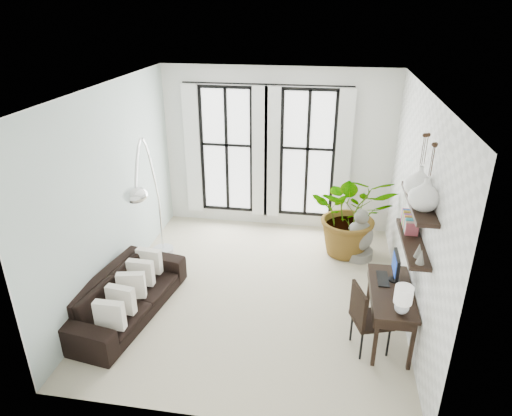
% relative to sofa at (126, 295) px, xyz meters
% --- Properties ---
extents(floor, '(5.00, 5.00, 0.00)m').
position_rel_sofa_xyz_m(floor, '(1.80, 0.86, -0.32)').
color(floor, beige).
rests_on(floor, ground).
extents(ceiling, '(5.00, 5.00, 0.00)m').
position_rel_sofa_xyz_m(ceiling, '(1.80, 0.86, 2.88)').
color(ceiling, white).
rests_on(ceiling, wall_back).
extents(wall_left, '(0.00, 5.00, 5.00)m').
position_rel_sofa_xyz_m(wall_left, '(-0.45, 0.86, 1.28)').
color(wall_left, '#B3C8C1').
rests_on(wall_left, floor).
extents(wall_right, '(0.00, 5.00, 5.00)m').
position_rel_sofa_xyz_m(wall_right, '(4.05, 0.86, 1.28)').
color(wall_right, white).
rests_on(wall_right, floor).
extents(wall_back, '(4.50, 0.00, 4.50)m').
position_rel_sofa_xyz_m(wall_back, '(1.80, 3.36, 1.28)').
color(wall_back, white).
rests_on(wall_back, floor).
extents(windows, '(3.26, 0.13, 2.65)m').
position_rel_sofa_xyz_m(windows, '(1.60, 3.29, 1.24)').
color(windows, white).
rests_on(windows, wall_back).
extents(wall_shelves, '(0.25, 1.30, 0.60)m').
position_rel_sofa_xyz_m(wall_shelves, '(3.91, 0.12, 1.40)').
color(wall_shelves, black).
rests_on(wall_shelves, wall_right).
extents(sofa, '(1.20, 2.32, 0.65)m').
position_rel_sofa_xyz_m(sofa, '(0.00, 0.00, 0.00)').
color(sofa, black).
rests_on(sofa, floor).
extents(throw_pillows, '(0.40, 1.52, 0.40)m').
position_rel_sofa_xyz_m(throw_pillows, '(0.10, 0.00, 0.18)').
color(throw_pillows, white).
rests_on(throw_pillows, sofa).
extents(plant, '(1.51, 1.32, 1.62)m').
position_rel_sofa_xyz_m(plant, '(3.29, 2.37, 0.49)').
color(plant, '#2D7228').
rests_on(plant, floor).
extents(desk, '(0.55, 1.30, 1.16)m').
position_rel_sofa_xyz_m(desk, '(3.75, 0.03, 0.40)').
color(desk, black).
rests_on(desk, floor).
extents(desk_chair, '(0.58, 0.58, 0.97)m').
position_rel_sofa_xyz_m(desk_chair, '(3.41, -0.22, 0.23)').
color(desk_chair, black).
rests_on(desk_chair, floor).
extents(arc_lamp, '(0.75, 2.10, 2.48)m').
position_rel_sofa_xyz_m(arc_lamp, '(0.10, 0.91, 1.61)').
color(arc_lamp, silver).
rests_on(arc_lamp, floor).
extents(buddha, '(0.53, 0.53, 0.95)m').
position_rel_sofa_xyz_m(buddha, '(3.45, 2.22, 0.07)').
color(buddha, gray).
rests_on(buddha, floor).
extents(vase_a, '(0.37, 0.37, 0.38)m').
position_rel_sofa_xyz_m(vase_a, '(3.91, -0.17, 1.94)').
color(vase_a, white).
rests_on(vase_a, shelf_upper).
extents(vase_b, '(0.37, 0.37, 0.38)m').
position_rel_sofa_xyz_m(vase_b, '(3.91, 0.23, 1.94)').
color(vase_b, white).
rests_on(vase_b, shelf_upper).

